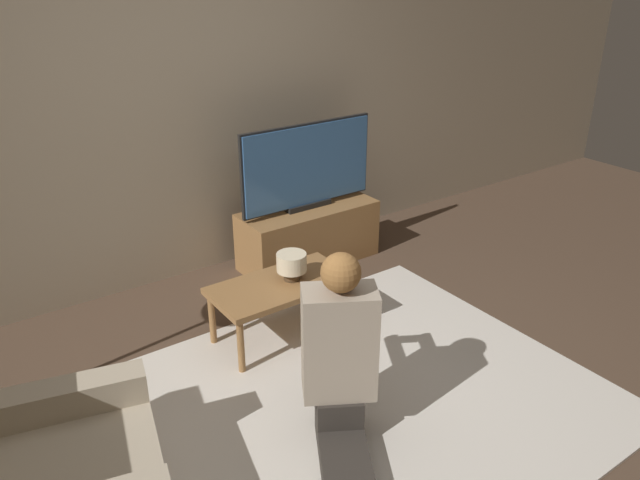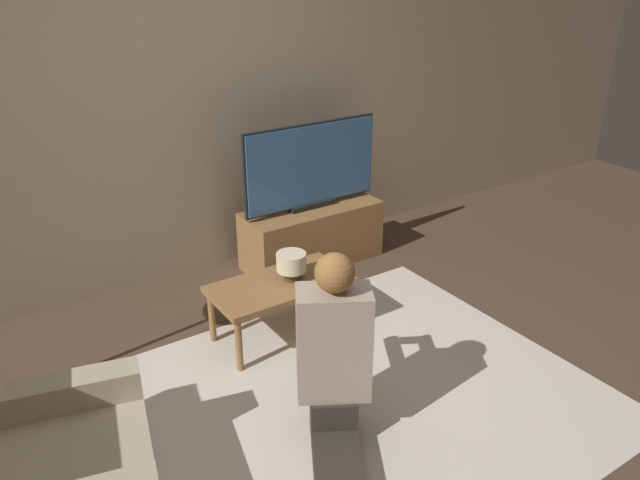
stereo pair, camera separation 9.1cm
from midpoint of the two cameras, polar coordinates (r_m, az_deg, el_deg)
name	(u,v)px [view 2 (the right image)]	position (r m, az deg, el deg)	size (l,w,h in m)	color
ground_plane	(335,412)	(3.35, 2.18, -15.49)	(10.00, 10.00, 0.00)	brown
wall_back	(170,96)	(4.35, -12.93, 12.70)	(10.00, 0.06, 2.60)	tan
rug	(335,411)	(3.35, 2.19, -15.38)	(2.72, 2.10, 0.02)	silver
tv_stand	(312,235)	(4.72, -0.20, 0.48)	(1.05, 0.42, 0.44)	olive
tv	(311,166)	(4.53, -0.24, 6.78)	(1.09, 0.08, 0.64)	black
coffee_table	(281,289)	(3.74, -2.91, -4.50)	(0.84, 0.43, 0.38)	olive
person_kneeling	(334,356)	(2.91, 2.19, -10.56)	(0.64, 0.85, 0.99)	#332D28
table_lamp	(291,264)	(3.71, -1.94, -2.18)	(0.18, 0.18, 0.17)	#4C3823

